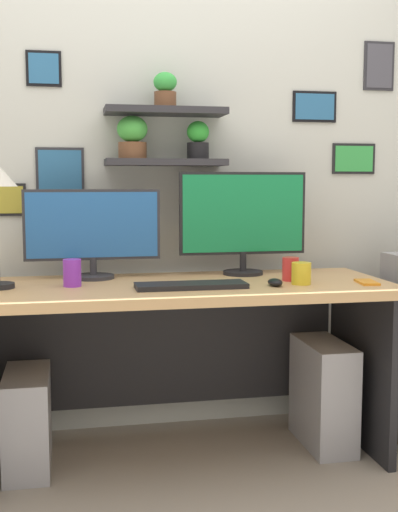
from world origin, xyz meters
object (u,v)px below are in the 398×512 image
(keyboard, at_px, (191,285))
(water_cup, at_px, (72,273))
(computer_mouse, at_px, (275,282))
(coffee_mug, at_px, (301,273))
(computer_tower_right, at_px, (323,394))
(pen_cup, at_px, (290,269))
(computer_tower_left, at_px, (27,420))
(desk, at_px, (176,329))
(cell_phone, at_px, (367,282))
(monitor_left, at_px, (93,230))
(monitor_right, at_px, (243,219))

(keyboard, relative_size, water_cup, 4.00)
(computer_mouse, xyz_separation_m, coffee_mug, (0.12, 0.02, 0.03))
(computer_tower_right, bearing_deg, pen_cup, -168.23)
(coffee_mug, distance_m, computer_tower_left, 1.27)
(desk, xyz_separation_m, pen_cup, (0.48, -0.07, 0.26))
(coffee_mug, bearing_deg, desk, 160.61)
(cell_phone, bearing_deg, computer_tower_right, 131.56)
(pen_cup, bearing_deg, cell_phone, -24.63)
(coffee_mug, xyz_separation_m, computer_tower_left, (-1.11, 0.15, -0.60))
(keyboard, bearing_deg, coffee_mug, 0.58)
(cell_phone, bearing_deg, computer_tower_left, -179.55)
(monitor_left, height_order, computer_tower_left, monitor_left)
(monitor_right, relative_size, cell_phone, 4.13)
(cell_phone, bearing_deg, water_cup, -179.65)
(coffee_mug, bearing_deg, computer_mouse, -169.00)
(desk, height_order, keyboard, keyboard)
(cell_phone, bearing_deg, desk, 172.91)
(monitor_left, height_order, monitor_right, monitor_right)
(water_cup, distance_m, computer_tower_left, 0.64)
(monitor_right, height_order, computer_tower_right, monitor_right)
(monitor_right, relative_size, water_cup, 5.26)
(pen_cup, bearing_deg, keyboard, -166.67)
(water_cup, relative_size, computer_tower_left, 0.27)
(keyboard, bearing_deg, monitor_right, 48.35)
(computer_tower_left, height_order, computer_tower_right, computer_tower_right)
(computer_tower_right, bearing_deg, computer_mouse, -150.24)
(keyboard, bearing_deg, computer_tower_right, 12.90)
(pen_cup, relative_size, computer_tower_right, 0.21)
(computer_mouse, height_order, water_cup, water_cup)
(coffee_mug, height_order, computer_tower_left, coffee_mug)
(desk, height_order, monitor_left, monitor_left)
(desk, distance_m, water_cup, 0.50)
(cell_phone, relative_size, pen_cup, 1.40)
(cell_phone, distance_m, computer_tower_right, 0.56)
(computer_mouse, height_order, pen_cup, pen_cup)
(keyboard, relative_size, computer_tower_left, 1.10)
(monitor_left, bearing_deg, desk, -25.58)
(cell_phone, xyz_separation_m, water_cup, (-1.20, 0.15, 0.05))
(cell_phone, relative_size, water_cup, 1.27)
(monitor_right, height_order, cell_phone, monitor_right)
(coffee_mug, bearing_deg, monitor_left, 158.04)
(keyboard, distance_m, cell_phone, 0.74)
(coffee_mug, xyz_separation_m, pen_cup, (-0.01, 0.10, 0.01))
(monitor_left, xyz_separation_m, computer_tower_right, (0.99, -0.20, -0.73))
(pen_cup, xyz_separation_m, computer_tower_left, (-1.10, 0.05, -0.60))
(desk, xyz_separation_m, water_cup, (-0.43, -0.05, 0.26))
(coffee_mug, bearing_deg, computer_tower_left, 172.44)
(pen_cup, height_order, computer_tower_left, pen_cup)
(pen_cup, distance_m, water_cup, 0.91)
(cell_phone, distance_m, water_cup, 1.21)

